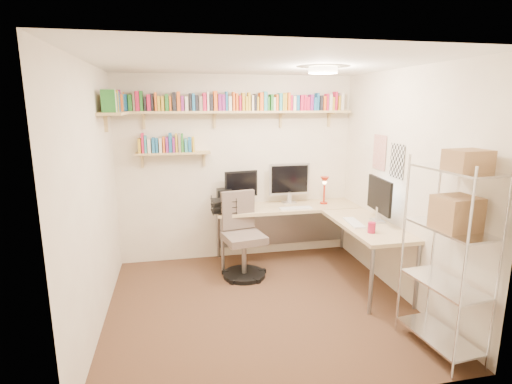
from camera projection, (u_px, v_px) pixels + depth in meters
ground at (260, 305)px, 4.31m from camera, size 3.20×3.20×0.00m
room_shell at (261, 163)px, 3.98m from camera, size 3.24×3.04×2.52m
wall_shelves at (206, 111)px, 5.03m from camera, size 3.12×1.09×0.80m
corner_desk at (297, 211)px, 5.20m from camera, size 2.04×1.99×1.33m
office_chair at (242, 241)px, 4.98m from camera, size 0.56×0.56×1.06m
wire_rack at (455, 219)px, 3.23m from camera, size 0.42×0.76×1.78m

